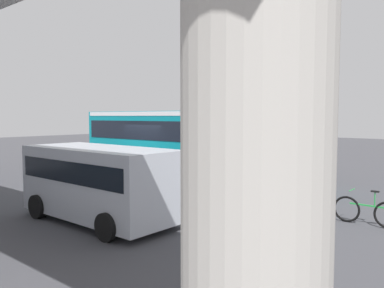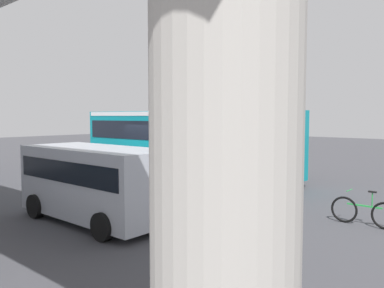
{
  "view_description": "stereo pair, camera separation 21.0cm",
  "coord_description": "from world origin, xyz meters",
  "px_view_note": "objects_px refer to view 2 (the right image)",
  "views": [
    {
      "loc": [
        -13.71,
        13.03,
        2.91
      ],
      "look_at": [
        -1.99,
        -0.89,
        1.6
      ],
      "focal_mm": 36.22,
      "sensor_mm": 36.0,
      "label": 1
    },
    {
      "loc": [
        -13.87,
        12.9,
        2.91
      ],
      "look_at": [
        -1.99,
        -0.89,
        1.6
      ],
      "focal_mm": 36.22,
      "sensor_mm": 36.0,
      "label": 2
    }
  ],
  "objects_px": {
    "traffic_sign": "(234,135)",
    "parked_van": "(96,179)",
    "city_bus": "(183,138)",
    "bicycle_green": "(364,212)",
    "pedestrian": "(211,182)"
  },
  "relations": [
    {
      "from": "bicycle_green",
      "to": "traffic_sign",
      "type": "height_order",
      "value": "traffic_sign"
    },
    {
      "from": "bicycle_green",
      "to": "parked_van",
      "type": "bearing_deg",
      "value": 36.56
    },
    {
      "from": "pedestrian",
      "to": "city_bus",
      "type": "bearing_deg",
      "value": -40.76
    },
    {
      "from": "traffic_sign",
      "to": "parked_van",
      "type": "bearing_deg",
      "value": 104.97
    },
    {
      "from": "city_bus",
      "to": "parked_van",
      "type": "relative_size",
      "value": 2.4
    },
    {
      "from": "city_bus",
      "to": "traffic_sign",
      "type": "relative_size",
      "value": 4.12
    },
    {
      "from": "parked_van",
      "to": "pedestrian",
      "type": "relative_size",
      "value": 2.68
    },
    {
      "from": "parked_van",
      "to": "bicycle_green",
      "type": "distance_m",
      "value": 7.29
    },
    {
      "from": "bicycle_green",
      "to": "pedestrian",
      "type": "distance_m",
      "value": 4.33
    },
    {
      "from": "pedestrian",
      "to": "bicycle_green",
      "type": "bearing_deg",
      "value": -161.43
    },
    {
      "from": "parked_van",
      "to": "traffic_sign",
      "type": "bearing_deg",
      "value": -75.03
    },
    {
      "from": "city_bus",
      "to": "parked_van",
      "type": "bearing_deg",
      "value": 114.98
    },
    {
      "from": "city_bus",
      "to": "parked_van",
      "type": "height_order",
      "value": "city_bus"
    },
    {
      "from": "traffic_sign",
      "to": "city_bus",
      "type": "bearing_deg",
      "value": 81.33
    },
    {
      "from": "traffic_sign",
      "to": "pedestrian",
      "type": "bearing_deg",
      "value": 120.26
    }
  ]
}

